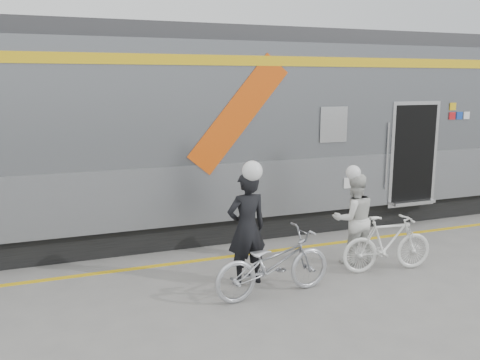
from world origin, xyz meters
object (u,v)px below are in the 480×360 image
man (247,228)px  woman (354,219)px  bicycle_right (387,243)px  bicycle_left (273,263)px

man → woman: bearing=-179.4°
man → woman: (2.05, 0.21, -0.10)m
man → bicycle_right: size_ratio=1.12×
man → bicycle_left: size_ratio=0.95×
bicycle_left → bicycle_right: bearing=-89.7°
bicycle_left → bicycle_right: 2.16m
bicycle_left → woman: 2.02m
man → bicycle_left: bearing=104.7°
man → bicycle_right: (2.35, -0.34, -0.41)m
man → woman: man is taller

